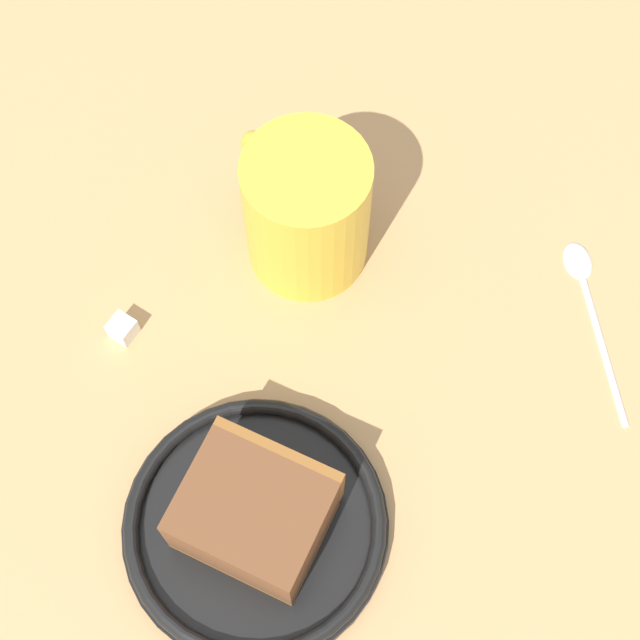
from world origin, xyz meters
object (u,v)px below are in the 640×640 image
cake_slice (255,512)px  teaspoon (588,291)px  small_plate (255,526)px  sugar_cube (123,329)px  tea_mug (305,209)px

cake_slice → teaspoon: bearing=0.2°
small_plate → cake_slice: size_ratio=1.52×
teaspoon → sugar_cube: 32.24cm
small_plate → teaspoon: (28.06, 0.23, -0.68)cm
cake_slice → teaspoon: (27.82, 0.10, -3.45)cm
tea_mug → teaspoon: tea_mug is taller
cake_slice → tea_mug: bearing=46.1°
small_plate → teaspoon: 28.07cm
small_plate → tea_mug: tea_mug is taller
teaspoon → sugar_cube: sugar_cube is taller
small_plate → tea_mug: 20.85cm
tea_mug → sugar_cube: size_ratio=7.09×
cake_slice → tea_mug: tea_mug is taller
tea_mug → teaspoon: bearing=-46.1°
small_plate → teaspoon: size_ratio=1.28×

